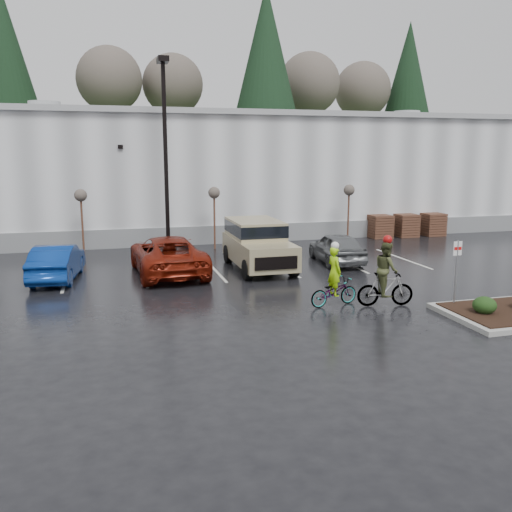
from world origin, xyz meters
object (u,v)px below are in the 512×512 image
object	(u,v)px
lamppost	(165,136)
suv_tan	(259,245)
car_grey	(337,248)
sapling_east	(349,193)
pallet_stack_a	(380,226)
fire_lane_sign	(456,265)
car_red	(168,255)
cyclist_hivis	(334,286)
cyclist_olive	(386,280)
pallet_stack_b	(406,225)
pallet_stack_c	(433,224)
car_blue	(57,262)
sapling_mid	(214,196)
sapling_west	(81,199)

from	to	relation	value
lamppost	suv_tan	bearing A→B (deg)	-52.67
car_grey	sapling_east	bearing A→B (deg)	-116.33
pallet_stack_a	fire_lane_sign	size ratio (longest dim) A/B	0.61
car_red	cyclist_hivis	bearing A→B (deg)	124.27
sapling_east	cyclist_hivis	world-z (taller)	sapling_east
sapling_east	car_grey	size ratio (longest dim) A/B	0.78
fire_lane_sign	cyclist_olive	size ratio (longest dim) A/B	0.94
pallet_stack_b	car_grey	xyz separation A→B (m)	(-7.09, -6.05, 0.02)
fire_lane_sign	suv_tan	bearing A→B (deg)	120.99
pallet_stack_a	suv_tan	distance (m)	11.17
sapling_east	pallet_stack_c	distance (m)	6.42
car_red	cyclist_hivis	size ratio (longest dim) A/B	2.69
pallet_stack_a	pallet_stack_c	distance (m)	3.50
lamppost	car_blue	bearing A→B (deg)	-138.41
lamppost	pallet_stack_a	xyz separation A→B (m)	(12.50, 2.00, -5.01)
car_red	cyclist_hivis	distance (m)	7.76
pallet_stack_b	cyclist_olive	distance (m)	15.46
sapling_east	pallet_stack_b	bearing A→B (deg)	13.39
sapling_mid	sapling_east	distance (m)	7.50
pallet_stack_c	cyclist_olive	distance (m)	16.51
cyclist_hivis	cyclist_olive	bearing A→B (deg)	-118.38
sapling_mid	suv_tan	xyz separation A→B (m)	(0.85, -5.40, -1.70)
pallet_stack_a	fire_lane_sign	distance (m)	14.60
car_blue	cyclist_hivis	xyz separation A→B (m)	(8.98, -6.25, -0.04)
sapling_east	car_red	xyz separation A→B (m)	(-10.50, -5.32, -1.94)
car_blue	sapling_east	bearing A→B (deg)	-154.06
sapling_west	cyclist_olive	bearing A→B (deg)	-50.73
pallet_stack_c	sapling_mid	bearing A→B (deg)	-175.76
suv_tan	car_grey	bearing A→B (deg)	5.30
car_grey	pallet_stack_b	bearing A→B (deg)	-136.09
sapling_mid	car_grey	xyz separation A→B (m)	(4.61, -5.05, -2.03)
lamppost	pallet_stack_c	bearing A→B (deg)	7.13
pallet_stack_a	car_blue	size ratio (longest dim) A/B	0.32
pallet_stack_b	cyclist_hivis	xyz separation A→B (m)	(-10.01, -12.50, -0.01)
sapling_west	car_red	world-z (taller)	sapling_west
suv_tan	cyclist_olive	distance (m)	7.02
lamppost	sapling_west	distance (m)	5.07
sapling_east	cyclist_olive	world-z (taller)	sapling_east
sapling_west	pallet_stack_c	world-z (taller)	sapling_west
car_red	pallet_stack_a	bearing A→B (deg)	-156.98
fire_lane_sign	cyclist_hivis	distance (m)	3.91
pallet_stack_a	cyclist_olive	bearing A→B (deg)	-117.34
sapling_mid	pallet_stack_a	xyz separation A→B (m)	(10.00, 1.00, -2.05)
car_red	pallet_stack_b	bearing A→B (deg)	-159.65
sapling_west	pallet_stack_b	distance (m)	18.34
pallet_stack_b	car_grey	bearing A→B (deg)	-139.52
sapling_west	pallet_stack_c	distance (m)	20.13
cyclist_olive	car_blue	bearing A→B (deg)	66.83
cyclist_hivis	car_red	bearing A→B (deg)	25.33
car_blue	lamppost	bearing A→B (deg)	-132.01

